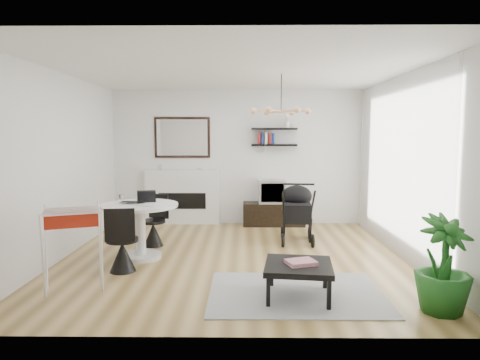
{
  "coord_description": "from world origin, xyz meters",
  "views": [
    {
      "loc": [
        0.16,
        -6.14,
        1.8
      ],
      "look_at": [
        0.09,
        0.4,
        1.11
      ],
      "focal_mm": 32.0,
      "sensor_mm": 36.0,
      "label": 1
    }
  ],
  "objects_px": {
    "coffee_table": "(298,267)",
    "potted_plant": "(443,264)",
    "fireplace": "(183,190)",
    "tv_console": "(274,214)",
    "dining_table": "(140,223)",
    "drying_rack": "(73,248)",
    "crt_tv": "(272,191)",
    "stroller": "(297,215)"
  },
  "relations": [
    {
      "from": "coffee_table",
      "to": "potted_plant",
      "type": "distance_m",
      "value": 1.47
    },
    {
      "from": "fireplace",
      "to": "coffee_table",
      "type": "relative_size",
      "value": 2.66
    },
    {
      "from": "tv_console",
      "to": "coffee_table",
      "type": "relative_size",
      "value": 1.5
    },
    {
      "from": "dining_table",
      "to": "drying_rack",
      "type": "relative_size",
      "value": 1.14
    },
    {
      "from": "fireplace",
      "to": "drying_rack",
      "type": "bearing_deg",
      "value": -100.56
    },
    {
      "from": "tv_console",
      "to": "drying_rack",
      "type": "distance_m",
      "value": 4.46
    },
    {
      "from": "drying_rack",
      "to": "potted_plant",
      "type": "xyz_separation_m",
      "value": [
        3.97,
        -0.54,
        -0.01
      ]
    },
    {
      "from": "crt_tv",
      "to": "drying_rack",
      "type": "distance_m",
      "value": 4.43
    },
    {
      "from": "dining_table",
      "to": "tv_console",
      "type": "bearing_deg",
      "value": 47.79
    },
    {
      "from": "fireplace",
      "to": "dining_table",
      "type": "distance_m",
      "value": 2.48
    },
    {
      "from": "dining_table",
      "to": "coffee_table",
      "type": "xyz_separation_m",
      "value": [
        2.11,
        -1.51,
        -0.19
      ]
    },
    {
      "from": "stroller",
      "to": "coffee_table",
      "type": "height_order",
      "value": "stroller"
    },
    {
      "from": "stroller",
      "to": "potted_plant",
      "type": "xyz_separation_m",
      "value": [
        1.12,
        -2.91,
        0.04
      ]
    },
    {
      "from": "crt_tv",
      "to": "dining_table",
      "type": "xyz_separation_m",
      "value": [
        -2.06,
        -2.32,
        -0.16
      ]
    },
    {
      "from": "crt_tv",
      "to": "potted_plant",
      "type": "height_order",
      "value": "potted_plant"
    },
    {
      "from": "drying_rack",
      "to": "potted_plant",
      "type": "relative_size",
      "value": 0.97
    },
    {
      "from": "tv_console",
      "to": "potted_plant",
      "type": "relative_size",
      "value": 1.22
    },
    {
      "from": "crt_tv",
      "to": "stroller",
      "type": "distance_m",
      "value": 1.35
    },
    {
      "from": "coffee_table",
      "to": "potted_plant",
      "type": "relative_size",
      "value": 0.81
    },
    {
      "from": "tv_console",
      "to": "drying_rack",
      "type": "xyz_separation_m",
      "value": [
        -2.55,
        -3.65,
        0.28
      ]
    },
    {
      "from": "tv_console",
      "to": "drying_rack",
      "type": "relative_size",
      "value": 1.26
    },
    {
      "from": "drying_rack",
      "to": "coffee_table",
      "type": "height_order",
      "value": "drying_rack"
    },
    {
      "from": "tv_console",
      "to": "crt_tv",
      "type": "relative_size",
      "value": 2.33
    },
    {
      "from": "tv_console",
      "to": "stroller",
      "type": "relative_size",
      "value": 1.15
    },
    {
      "from": "dining_table",
      "to": "coffee_table",
      "type": "height_order",
      "value": "dining_table"
    },
    {
      "from": "drying_rack",
      "to": "stroller",
      "type": "distance_m",
      "value": 3.71
    },
    {
      "from": "fireplace",
      "to": "crt_tv",
      "type": "bearing_deg",
      "value": -4.77
    },
    {
      "from": "fireplace",
      "to": "dining_table",
      "type": "bearing_deg",
      "value": -96.08
    },
    {
      "from": "tv_console",
      "to": "crt_tv",
      "type": "xyz_separation_m",
      "value": [
        -0.04,
        -0.0,
        0.46
      ]
    },
    {
      "from": "crt_tv",
      "to": "drying_rack",
      "type": "relative_size",
      "value": 0.54
    },
    {
      "from": "tv_console",
      "to": "coffee_table",
      "type": "distance_m",
      "value": 3.83
    },
    {
      "from": "tv_console",
      "to": "coffee_table",
      "type": "bearing_deg",
      "value": -89.82
    },
    {
      "from": "dining_table",
      "to": "drying_rack",
      "type": "distance_m",
      "value": 1.41
    },
    {
      "from": "drying_rack",
      "to": "coffee_table",
      "type": "bearing_deg",
      "value": -25.08
    },
    {
      "from": "crt_tv",
      "to": "dining_table",
      "type": "height_order",
      "value": "crt_tv"
    },
    {
      "from": "tv_console",
      "to": "dining_table",
      "type": "bearing_deg",
      "value": -132.21
    },
    {
      "from": "tv_console",
      "to": "potted_plant",
      "type": "height_order",
      "value": "potted_plant"
    },
    {
      "from": "fireplace",
      "to": "drying_rack",
      "type": "relative_size",
      "value": 2.24
    },
    {
      "from": "crt_tv",
      "to": "coffee_table",
      "type": "height_order",
      "value": "crt_tv"
    },
    {
      "from": "fireplace",
      "to": "potted_plant",
      "type": "height_order",
      "value": "fireplace"
    },
    {
      "from": "fireplace",
      "to": "tv_console",
      "type": "relative_size",
      "value": 1.77
    },
    {
      "from": "crt_tv",
      "to": "stroller",
      "type": "bearing_deg",
      "value": -75.03
    }
  ]
}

